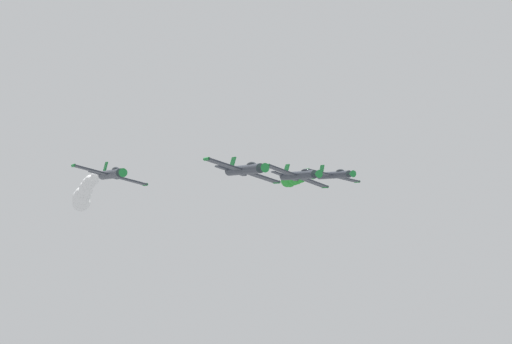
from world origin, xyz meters
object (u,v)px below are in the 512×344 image
object	(u,v)px
airplane_lead	(245,169)
airplane_left_inner	(299,175)
airplane_right_inner	(112,174)
airplane_left_outer	(334,175)

from	to	relation	value
airplane_lead	airplane_left_inner	distance (m)	15.52
airplane_lead	airplane_left_inner	size ratio (longest dim) A/B	1.00
airplane_left_inner	airplane_lead	bearing A→B (deg)	38.56
airplane_lead	airplane_right_inner	xyz separation A→B (m)	(12.58, -11.96, -0.31)
airplane_left_outer	airplane_left_inner	bearing A→B (deg)	44.12
airplane_lead	airplane_left_outer	world-z (taller)	airplane_left_outer
airplane_left_inner	airplane_right_inner	xyz separation A→B (m)	(24.71, -2.28, -0.15)
airplane_lead	airplane_right_inner	size ratio (longest dim) A/B	1.00
airplane_right_inner	airplane_left_outer	distance (m)	38.74
airplane_left_inner	airplane_right_inner	size ratio (longest dim) A/B	1.00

